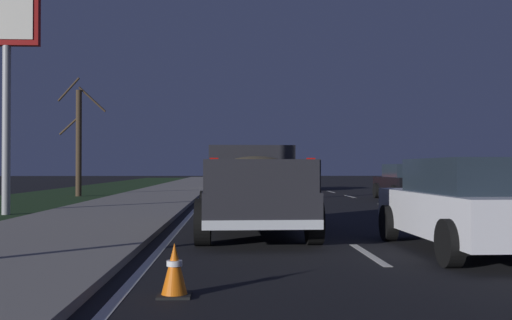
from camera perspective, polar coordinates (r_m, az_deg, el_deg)
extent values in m
plane|color=black|center=(27.36, 5.93, -3.64)|extent=(144.00, 144.00, 0.00)
cube|color=gray|center=(27.30, -9.76, -3.52)|extent=(108.00, 4.00, 0.12)
cube|color=#1E3819|center=(28.39, -19.84, -3.49)|extent=(108.00, 6.00, 0.01)
cube|color=silver|center=(16.15, 18.37, -5.62)|extent=(2.40, 0.14, 0.01)
cube|color=silver|center=(22.14, 12.57, -4.31)|extent=(2.40, 0.14, 0.01)
cube|color=silver|center=(28.82, 9.04, -3.48)|extent=(2.40, 0.14, 0.01)
cube|color=silver|center=(34.07, 7.26, -3.06)|extent=(2.40, 0.14, 0.01)
cube|color=silver|center=(40.66, 5.69, -2.68)|extent=(2.40, 0.14, 0.01)
cube|color=silver|center=(46.61, 4.66, -2.44)|extent=(2.40, 0.14, 0.01)
cube|color=silver|center=(53.46, 3.75, -2.22)|extent=(2.40, 0.14, 0.01)
cube|color=silver|center=(59.28, 3.15, -2.07)|extent=(2.40, 0.14, 0.01)
cube|color=silver|center=(64.70, 2.69, -1.96)|extent=(2.40, 0.14, 0.01)
cube|color=silver|center=(70.14, 2.30, -1.87)|extent=(2.40, 0.14, 0.01)
cube|color=silver|center=(76.40, 1.91, -1.77)|extent=(2.40, 0.14, 0.01)
cube|color=silver|center=(9.73, 10.79, -8.91)|extent=(2.40, 0.14, 0.01)
cube|color=silver|center=(15.54, 5.78, -5.85)|extent=(2.40, 0.14, 0.01)
cube|color=silver|center=(20.74, 3.72, -4.57)|extent=(2.40, 0.14, 0.01)
cube|color=silver|center=(26.22, 2.44, -3.77)|extent=(2.40, 0.14, 0.01)
cube|color=silver|center=(33.09, 1.44, -3.14)|extent=(2.40, 0.14, 0.01)
cube|color=silver|center=(39.41, 0.83, -2.75)|extent=(2.40, 0.14, 0.01)
cube|color=silver|center=(44.70, 0.45, -2.51)|extent=(2.40, 0.14, 0.01)
cube|color=silver|center=(51.45, 0.08, -2.28)|extent=(2.40, 0.14, 0.01)
cube|color=silver|center=(57.52, -0.18, -2.12)|extent=(2.40, 0.14, 0.01)
cube|color=silver|center=(63.90, -0.40, -1.98)|extent=(2.40, 0.14, 0.01)
cube|color=silver|center=(69.45, -0.55, -1.88)|extent=(2.40, 0.14, 0.01)
cube|color=silver|center=(76.20, -0.71, -1.78)|extent=(2.40, 0.14, 0.01)
cube|color=silver|center=(27.11, -4.93, -3.66)|extent=(108.00, 0.14, 0.01)
cube|color=#232328|center=(12.38, -0.33, -4.07)|extent=(5.45, 2.15, 0.60)
cube|color=#232328|center=(13.55, -0.64, -0.61)|extent=(2.21, 1.90, 0.90)
cube|color=#1E2833|center=(12.50, -0.37, -0.37)|extent=(0.08, 1.44, 0.50)
cube|color=#232328|center=(11.26, -4.76, -1.45)|extent=(3.03, 0.16, 0.56)
cube|color=#232328|center=(11.39, 4.74, -1.44)|extent=(3.03, 0.16, 0.56)
cube|color=#232328|center=(9.71, 0.66, -1.57)|extent=(0.13, 1.88, 0.56)
cube|color=silver|center=(9.75, 0.66, -6.27)|extent=(0.17, 2.00, 0.16)
cube|color=red|center=(9.69, -4.07, -0.38)|extent=(0.06, 0.14, 0.20)
cube|color=red|center=(9.82, 5.31, -0.39)|extent=(0.06, 0.14, 0.20)
ellipsoid|color=#4C422D|center=(11.29, 0.02, -1.25)|extent=(2.63, 1.59, 0.64)
sphere|color=silver|center=(11.77, -1.90, -1.91)|extent=(0.40, 0.40, 0.40)
sphere|color=beige|center=(10.72, 1.84, -2.13)|extent=(0.34, 0.34, 0.34)
cylinder|color=black|center=(14.16, -4.84, -4.67)|extent=(0.84, 0.28, 0.84)
cylinder|color=black|center=(14.26, 3.25, -4.64)|extent=(0.84, 0.28, 0.84)
cylinder|color=black|center=(10.60, -5.15, -5.99)|extent=(0.84, 0.28, 0.84)
cylinder|color=black|center=(10.75, 5.63, -5.91)|extent=(0.84, 0.28, 0.84)
cube|color=maroon|center=(36.94, 3.71, -1.91)|extent=(4.43, 1.87, 0.70)
cube|color=#1E2833|center=(36.68, 3.75, -0.94)|extent=(2.49, 1.63, 0.56)
cylinder|color=black|center=(38.37, 2.18, -2.30)|extent=(0.68, 0.22, 0.68)
cylinder|color=black|center=(38.52, 4.85, -2.29)|extent=(0.68, 0.22, 0.68)
cylinder|color=black|center=(35.39, 2.48, -2.44)|extent=(0.68, 0.22, 0.68)
cylinder|color=black|center=(35.55, 5.38, -2.42)|extent=(0.68, 0.22, 0.68)
cube|color=red|center=(34.80, 4.03, -1.90)|extent=(0.11, 1.51, 0.10)
cube|color=silver|center=(10.40, 19.77, -4.89)|extent=(4.43, 1.88, 0.70)
cube|color=#1E2833|center=(10.14, 20.31, -1.43)|extent=(2.49, 1.63, 0.56)
cylinder|color=black|center=(11.53, 12.68, -5.95)|extent=(0.68, 0.22, 0.68)
cylinder|color=black|center=(12.15, 20.90, -5.65)|extent=(0.68, 0.22, 0.68)
cylinder|color=black|center=(8.71, 18.20, -7.63)|extent=(0.68, 0.22, 0.68)
cube|color=#B2B5BA|center=(35.72, -2.04, -1.95)|extent=(4.45, 1.93, 0.70)
cube|color=#1E2833|center=(35.46, -2.02, -0.94)|extent=(2.51, 1.65, 0.56)
cylinder|color=black|center=(37.20, -3.50, -2.35)|extent=(0.68, 0.22, 0.68)
cylinder|color=black|center=(37.26, -0.73, -2.35)|extent=(0.68, 0.22, 0.68)
cylinder|color=black|center=(34.21, -3.46, -2.49)|extent=(0.68, 0.22, 0.68)
cylinder|color=black|center=(34.27, -0.45, -2.49)|extent=(0.68, 0.22, 0.68)
cube|color=red|center=(33.57, -1.91, -1.95)|extent=(0.12, 1.51, 0.10)
cube|color=black|center=(26.45, 14.23, -2.36)|extent=(4.41, 1.81, 0.70)
cube|color=#1E2833|center=(26.20, 14.39, -1.00)|extent=(2.47, 1.59, 0.56)
cylinder|color=black|center=(27.67, 11.55, -2.90)|extent=(0.68, 0.22, 0.68)
cylinder|color=black|center=(28.16, 15.11, -2.85)|extent=(0.68, 0.22, 0.68)
cylinder|color=black|center=(24.78, 13.24, -3.15)|extent=(0.68, 0.22, 0.68)
cylinder|color=black|center=(25.33, 17.17, -3.08)|extent=(0.68, 0.22, 0.68)
cube|color=red|center=(24.40, 15.69, -2.38)|extent=(0.09, 1.51, 0.10)
cylinder|color=#99999E|center=(19.01, -22.93, 5.98)|extent=(0.24, 0.24, 7.19)
cube|color=maroon|center=(19.46, -22.89, 13.30)|extent=(0.24, 1.90, 2.20)
cube|color=silver|center=(19.34, -23.03, 13.39)|extent=(0.04, 1.60, 1.87)
cylinder|color=#423323|center=(29.90, -16.73, 1.58)|extent=(0.28, 0.28, 5.16)
cylinder|color=#423323|center=(30.37, -17.53, 3.22)|extent=(0.58, 1.14, 0.98)
cylinder|color=#423323|center=(30.30, -17.62, 6.50)|extent=(0.21, 1.10, 1.19)
cylinder|color=#423323|center=(30.00, -15.52, 5.66)|extent=(0.25, 1.31, 1.25)
cube|color=black|center=(6.58, -7.88, -12.80)|extent=(0.36, 0.36, 0.03)
cone|color=orange|center=(6.53, -7.87, -10.31)|extent=(0.28, 0.28, 0.55)
cylinder|color=white|center=(6.52, -7.87, -9.83)|extent=(0.17, 0.17, 0.06)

